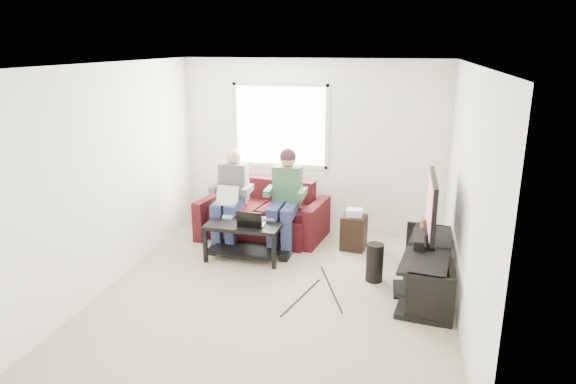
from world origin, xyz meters
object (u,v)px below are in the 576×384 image
Objects in this scene: tv at (432,206)px; end_table at (354,231)px; coffee_table at (245,232)px; tv_stand at (427,271)px; sofa at (264,216)px; subwoofer at (375,262)px.

end_table is (-0.96, 0.98, -0.74)m from tv.
end_table is at bearing 134.41° from tv.
tv_stand reaches higher than coffee_table.
sofa is at bearing 171.81° from end_table.
sofa is 0.83m from coffee_table.
sofa is 1.73× the size of tv.
coffee_table is 1.72× the size of end_table.
subwoofer is at bearing 169.10° from tv_stand.
coffee_table is (-0.03, -0.82, 0.06)m from sofa.
coffee_table is 1.54m from end_table.
tv_stand is 0.63m from subwoofer.
subwoofer is at bearing -10.91° from coffee_table.
sofa is 1.12× the size of tv_stand.
end_table is (-0.35, 0.96, 0.03)m from subwoofer.
subwoofer is (-0.61, 0.12, -0.01)m from tv_stand.
coffee_table reaches higher than subwoofer.
subwoofer is at bearing -70.03° from end_table.
sofa is 4.01× the size of subwoofer.
tv_stand is at bearing -10.91° from coffee_table.
subwoofer is (1.72, -1.16, -0.07)m from sofa.
subwoofer is 1.03m from end_table.
tv_stand is 1.55× the size of tv.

